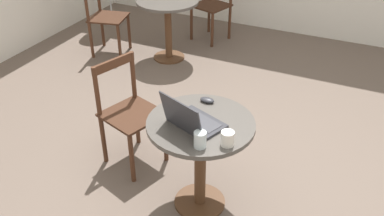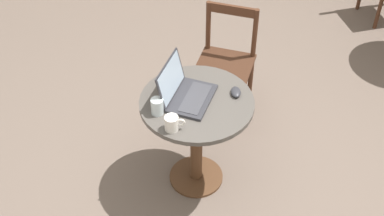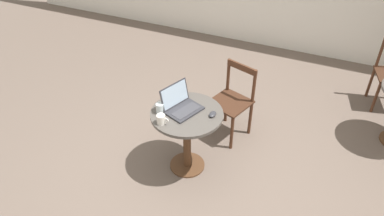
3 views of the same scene
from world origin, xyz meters
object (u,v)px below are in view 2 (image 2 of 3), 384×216
Objects in this scene: chair_near_back at (226,64)px; mouse at (236,92)px; laptop at (185,92)px; mug at (172,123)px; cafe_table_near at (197,121)px; drinking_glass at (157,106)px.

chair_near_back is 0.70m from mouse.
laptop is at bearing -113.98° from chair_near_back.
mouse is (0.31, 0.03, -0.03)m from laptop.
mouse is 0.85× the size of mug.
drinking_glass is at bearing -156.93° from cafe_table_near.
chair_near_back reaches higher than drinking_glass.
laptop is (-0.30, -0.67, 0.32)m from chair_near_back.
chair_near_back is 8.51× the size of mouse.
mouse is 0.50m from drinking_glass.
chair_near_back reaches higher than mouse.
mouse is 0.98× the size of drinking_glass.
chair_near_back is 8.37× the size of drinking_glass.
mug is (-0.15, -0.24, 0.21)m from cafe_table_near.
mug is at bearing -121.73° from cafe_table_near.
laptop reaches higher than drinking_glass.
drinking_glass is at bearing -120.06° from chair_near_back.
chair_near_back is at bearing 66.02° from laptop.
chair_near_back is 0.98m from drinking_glass.
laptop is at bearing 157.73° from cafe_table_near.
laptop is 4.07× the size of mouse.
laptop is 0.21m from drinking_glass.
chair_near_back is at bearing 68.09° from mug.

